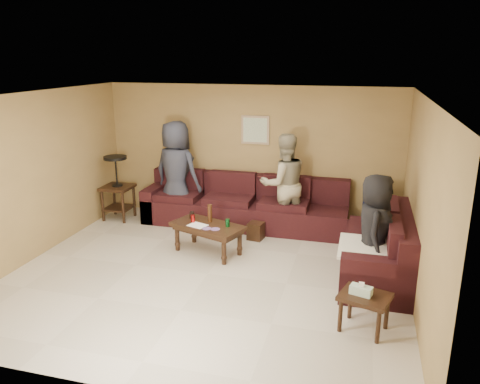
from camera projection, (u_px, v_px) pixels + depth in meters
The scene contains 10 objects.
room at pixel (205, 160), 6.22m from camera, with size 5.60×5.50×2.50m.
sectional_sofa at pixel (283, 222), 7.80m from camera, with size 4.65×2.90×0.97m.
coffee_table at pixel (208, 229), 7.30m from camera, with size 1.25×0.91×0.75m.
end_table_left at pixel (117, 186), 8.78m from camera, with size 0.53×0.53×1.21m.
side_table_right at pixel (364, 299), 5.22m from camera, with size 0.64×0.58×0.59m.
waste_bin at pixel (256, 231), 7.91m from camera, with size 0.24×0.24×0.29m, color black.
wall_art at pixel (255, 130), 8.47m from camera, with size 0.52×0.04×0.52m.
person_left at pixel (177, 172), 8.56m from camera, with size 0.92×0.60×1.89m, color #2B2E3C.
person_middle at pixel (284, 184), 8.04m from camera, with size 0.85×0.66×1.75m, color tan.
person_right at pixel (374, 230), 6.21m from camera, with size 0.75×0.49×1.54m, color black.
Camera 1 is at (2.02, -5.75, 3.02)m, focal length 35.00 mm.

